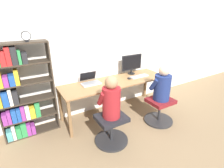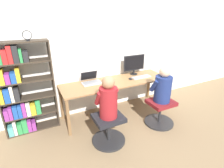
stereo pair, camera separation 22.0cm
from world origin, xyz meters
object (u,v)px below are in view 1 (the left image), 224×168
Objects in this scene: bookshelf at (19,95)px; desk_clock at (26,36)px; keyboard at (139,76)px; office_chair_left at (159,110)px; laptop at (90,81)px; desktop_monitor at (132,64)px; person_at_monitor at (162,85)px; office_chair_right at (111,128)px; person_at_laptop at (111,99)px.

bookshelf is 0.98m from desk_clock.
bookshelf reaches higher than keyboard.
office_chair_left is at bearing -20.77° from bookshelf.
desktop_monitor is at bearing 2.73° from laptop.
person_at_monitor is (-0.00, 0.00, 0.54)m from office_chair_left.
office_chair_right is at bearing -178.18° from person_at_monitor.
office_chair_left is (0.01, -0.67, -0.51)m from keyboard.
bookshelf is at bearing 143.20° from person_at_laptop.
bookshelf reaches higher than desktop_monitor.
laptop is at bearing -177.27° from desktop_monitor.
person_at_laptop is at bearing -148.09° from keyboard.
person_at_monitor is (1.10, -0.87, -0.01)m from laptop.
desktop_monitor reaches higher than office_chair_left.
person_at_laptop is at bearing -138.89° from desktop_monitor.
office_chair_left is at bearing -87.31° from desktop_monitor.
person_at_monitor reaches higher than keyboard.
office_chair_right is 3.54× the size of desk_clock.
bookshelf reaches higher than office_chair_right.
office_chair_right is 1.97m from desk_clock.
person_at_laptop is at bearing 90.00° from office_chair_right.
desk_clock is at bearing 158.19° from office_chair_left.
desk_clock reaches higher than office_chair_right.
person_at_monitor reaches higher than office_chair_right.
keyboard is 1.41m from office_chair_right.
keyboard is at bearing 32.09° from office_chair_right.
desktop_monitor reaches higher than keyboard.
desktop_monitor is at bearing 2.31° from desk_clock.
office_chair_right is 1.63m from bookshelf.
person_at_laptop is at bearing -92.28° from laptop.
laptop is 1.10m from keyboard.
desktop_monitor is 1.18m from office_chair_left.
desktop_monitor is 0.94m from person_at_monitor.
desktop_monitor is 1.40× the size of laptop.
person_at_laptop is at bearing -178.67° from office_chair_left.
bookshelf is at bearing 159.34° from person_at_monitor.
desktop_monitor is at bearing 41.26° from office_chair_right.
person_at_monitor is (0.04, -0.92, -0.20)m from desktop_monitor.
office_chair_left is (0.04, -0.92, -0.74)m from desktop_monitor.
bookshelf is 10.22× the size of desk_clock.
office_chair_left is 1.13m from office_chair_right.
keyboard is 0.75× the size of office_chair_right.
desk_clock is (-2.06, -0.08, 0.74)m from desktop_monitor.
person_at_laptop is at bearing -36.80° from bookshelf.
person_at_laptop reaches higher than office_chair_right.
laptop is 0.90m from person_at_laptop.
laptop is at bearing -1.07° from bookshelf.
desk_clock reaches higher than person_at_laptop.
person_at_laptop reaches higher than keyboard.
keyboard is 1.32m from person_at_laptop.
person_at_monitor is 2.53m from bookshelf.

